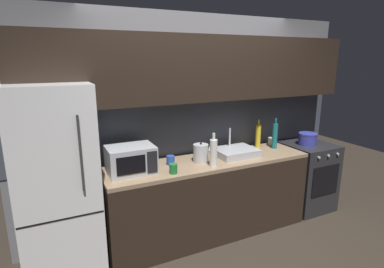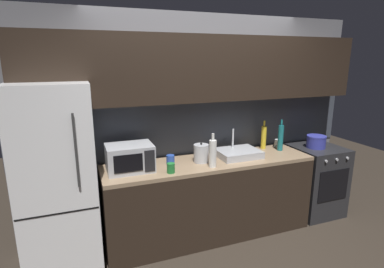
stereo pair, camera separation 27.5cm
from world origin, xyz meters
TOP-DOWN VIEW (x-y plane):
  - back_wall at (0.00, 1.20)m, footprint 4.10×0.44m
  - counter_run at (0.00, 0.90)m, footprint 2.36×0.60m
  - refrigerator at (-1.56, 0.90)m, footprint 0.68×0.69m
  - oven_range at (1.52, 0.90)m, footprint 0.60×0.62m
  - microwave at (-0.88, 0.92)m, footprint 0.46×0.35m
  - sink_basin at (0.36, 0.93)m, footprint 0.48×0.38m
  - kettle at (-0.11, 0.91)m, footprint 0.20×0.17m
  - wine_bottle_yellow at (0.83, 1.11)m, footprint 0.07×0.07m
  - wine_bottle_teal at (0.97, 0.96)m, footprint 0.07×0.07m
  - wine_bottle_white at (-0.06, 0.72)m, footprint 0.08×0.08m
  - mug_blue at (-0.44, 0.97)m, footprint 0.09×0.09m
  - mug_clear at (1.04, 1.11)m, footprint 0.08×0.08m
  - mug_green at (-0.52, 0.71)m, footprint 0.08×0.08m
  - cooking_pot at (1.47, 0.90)m, footprint 0.24×0.24m

SIDE VIEW (x-z plane):
  - counter_run at x=0.00m, z-range 0.00..0.90m
  - oven_range at x=1.52m, z-range 0.00..0.90m
  - refrigerator at x=-1.56m, z-range 0.00..1.81m
  - sink_basin at x=0.36m, z-range 0.79..1.09m
  - mug_clear at x=1.04m, z-range 0.90..0.99m
  - mug_blue at x=-0.44m, z-range 0.90..1.00m
  - mug_green at x=-0.52m, z-range 0.90..1.00m
  - cooking_pot at x=1.47m, z-range 0.90..1.06m
  - kettle at x=-0.11m, z-range 0.89..1.11m
  - microwave at x=-0.88m, z-range 0.90..1.17m
  - wine_bottle_yellow at x=0.83m, z-range 0.87..1.23m
  - wine_bottle_white at x=-0.06m, z-range 0.87..1.23m
  - wine_bottle_teal at x=0.97m, z-range 0.87..1.26m
  - back_wall at x=0.00m, z-range 0.30..2.80m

